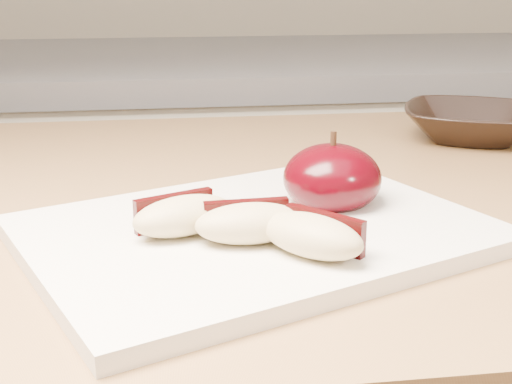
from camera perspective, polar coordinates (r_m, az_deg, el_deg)
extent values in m
cube|color=silver|center=(1.46, -3.00, -8.34)|extent=(2.40, 0.60, 0.90)
cube|color=slate|center=(1.33, -3.33, 10.21)|extent=(2.40, 0.62, 0.04)
cube|color=olive|center=(0.66, 1.90, -1.29)|extent=(1.64, 0.64, 0.04)
cube|color=silver|center=(0.52, 0.00, -3.29)|extent=(0.39, 0.34, 0.01)
ellipsoid|color=black|center=(0.57, 6.11, 1.09)|extent=(0.10, 0.10, 0.05)
cylinder|color=black|center=(0.56, 6.22, 4.26)|extent=(0.00, 0.00, 0.01)
ellipsoid|color=tan|center=(0.50, -5.80, -1.90)|extent=(0.08, 0.06, 0.03)
cube|color=black|center=(0.51, -6.58, -1.50)|extent=(0.06, 0.03, 0.03)
ellipsoid|color=tan|center=(0.48, -0.46, -2.52)|extent=(0.08, 0.04, 0.03)
cube|color=black|center=(0.50, -0.79, -2.02)|extent=(0.06, 0.01, 0.03)
ellipsoid|color=tan|center=(0.46, 4.42, -3.49)|extent=(0.08, 0.08, 0.03)
cube|color=black|center=(0.48, 5.50, -3.06)|extent=(0.05, 0.05, 0.03)
imported|color=black|center=(0.86, 16.97, 5.28)|extent=(0.21, 0.21, 0.04)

